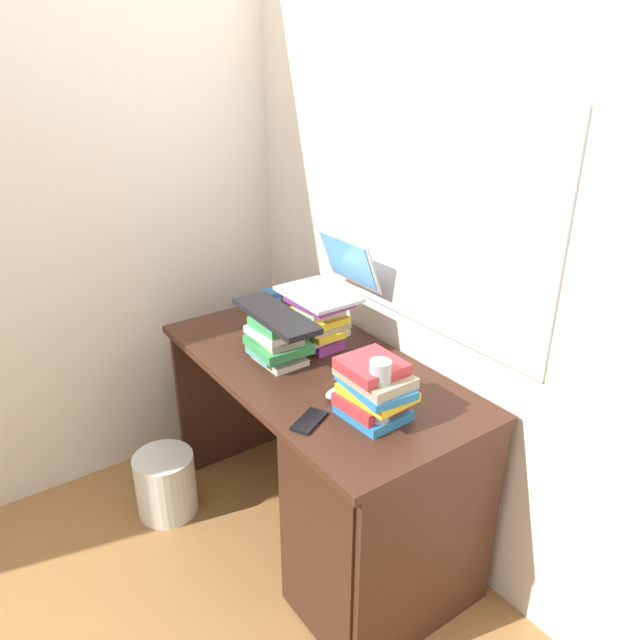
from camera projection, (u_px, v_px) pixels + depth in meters
name	position (u px, v px, depth m)	size (l,w,h in m)	color
ground_plane	(316.00, 526.00, 2.59)	(6.00, 6.00, 0.00)	olive
wall_back	(400.00, 211.00, 2.25)	(6.00, 0.06, 2.60)	silver
wall_left	(197.00, 181.00, 2.74)	(0.05, 6.00, 2.60)	beige
desk	(364.00, 492.00, 2.16)	(1.32, 0.67, 0.77)	#381E14
book_stack_tall	(319.00, 319.00, 2.39)	(0.25, 0.20, 0.21)	#8C338C
book_stack_keyboard_riser	(278.00, 339.00, 2.27)	(0.24, 0.21, 0.18)	beige
book_stack_side	(374.00, 389.00, 1.92)	(0.25, 0.20, 0.20)	#2672B2
laptop	(331.00, 280.00, 2.36)	(0.31, 0.30, 0.21)	#B7BABF
keyboard	(275.00, 315.00, 2.23)	(0.42, 0.14, 0.02)	black
computer_mouse	(339.00, 393.00, 2.06)	(0.06, 0.10, 0.04)	#A5A8AD
mug	(272.00, 300.00, 2.72)	(0.13, 0.09, 0.09)	#265999
water_bottle	(379.00, 396.00, 1.85)	(0.07, 0.07, 0.24)	#999EA5
cell_phone	(309.00, 421.00, 1.93)	(0.07, 0.14, 0.01)	black
wastebasket	(166.00, 484.00, 2.62)	(0.25, 0.25, 0.28)	silver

